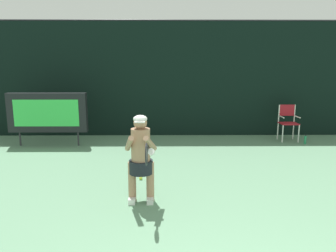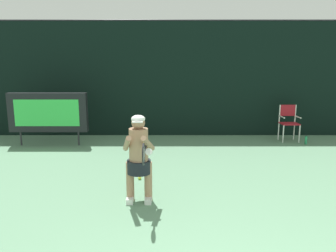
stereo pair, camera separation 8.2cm
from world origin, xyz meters
name	(u,v)px [view 1 (the left image)]	position (x,y,z in m)	size (l,w,h in m)	color
backdrop_screen	(188,80)	(0.00, 8.50, 1.81)	(18.00, 0.12, 3.66)	black
scoreboard	(47,113)	(-4.04, 7.10, 0.95)	(2.20, 0.21, 1.50)	black
umpire_chair	(288,120)	(2.98, 7.69, 0.62)	(0.52, 0.44, 1.08)	white
water_bottle	(305,140)	(3.34, 7.21, 0.12)	(0.07, 0.07, 0.27)	#258653
tennis_player	(141,156)	(-1.14, 3.28, 0.79)	(0.53, 0.61, 1.45)	white
tennis_racket	(147,154)	(-1.00, 2.60, 1.01)	(0.03, 0.60, 0.31)	black
tennis_ball_loose	(141,178)	(-1.23, 4.30, 0.03)	(0.07, 0.07, 0.07)	#CCDB3D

